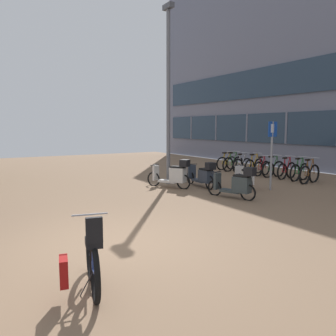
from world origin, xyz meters
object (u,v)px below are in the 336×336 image
object	(u,v)px
bicycle_rack_05	(254,166)
scooter_extra	(174,175)
bicycle_rack_06	(242,165)
scooter_far	(237,184)
bicycle_rack_01	(300,172)
scooter_mid	(245,178)
bicycle_rack_04	(262,168)
bicycle_rack_00	(309,174)
scooter_near	(203,175)
bicycle_foreground	(90,261)
parking_sign	(272,148)
lamp_post	(168,87)
bicycle_rack_03	(273,169)
bicycle_rack_02	(287,170)
bicycle_rack_08	(227,163)
bicycle_rack_07	(233,164)

from	to	relation	value
bicycle_rack_05	scooter_extra	size ratio (longest dim) A/B	0.87
bicycle_rack_06	scooter_far	bearing A→B (deg)	-134.98
bicycle_rack_01	scooter_mid	bearing A→B (deg)	-176.54
bicycle_rack_04	scooter_mid	size ratio (longest dim) A/B	0.79
bicycle_rack_00	scooter_mid	bearing A→B (deg)	171.92
bicycle_rack_05	scooter_far	bearing A→B (deg)	-140.35
bicycle_rack_01	scooter_near	world-z (taller)	bicycle_rack_01
bicycle_rack_04	bicycle_rack_05	xyz separation A→B (m)	(0.13, 0.60, 0.02)
bicycle_foreground	parking_sign	bearing A→B (deg)	26.31
bicycle_rack_01	bicycle_rack_06	world-z (taller)	bicycle_rack_01
lamp_post	bicycle_rack_03	bearing A→B (deg)	-10.34
bicycle_rack_01	bicycle_rack_02	distance (m)	0.60
lamp_post	bicycle_rack_00	bearing A→B (deg)	-29.86
bicycle_rack_08	scooter_extra	world-z (taller)	scooter_extra
bicycle_rack_01	bicycle_foreground	bearing A→B (deg)	-155.74
scooter_far	bicycle_rack_03	bearing A→B (deg)	29.65
bicycle_foreground	bicycle_rack_04	distance (m)	11.75
bicycle_rack_06	bicycle_rack_08	xyz separation A→B (m)	(0.10, 1.21, -0.01)
bicycle_rack_04	scooter_extra	distance (m)	5.03
bicycle_rack_08	bicycle_rack_05	bearing A→B (deg)	-88.11
bicycle_rack_04	bicycle_rack_05	world-z (taller)	bicycle_rack_05
bicycle_rack_04	bicycle_rack_07	bearing A→B (deg)	91.98
scooter_extra	lamp_post	size ratio (longest dim) A/B	0.25
bicycle_foreground	bicycle_rack_03	xyz separation A→B (m)	(9.93, 5.74, -0.05)
lamp_post	scooter_mid	bearing A→B (deg)	-52.45
bicycle_rack_01	bicycle_rack_05	xyz separation A→B (m)	(-0.05, 2.42, -0.00)
bicycle_rack_02	lamp_post	bearing A→B (deg)	163.14
bicycle_rack_01	bicycle_rack_04	xyz separation A→B (m)	(-0.18, 1.81, -0.02)
bicycle_rack_00	bicycle_rack_01	size ratio (longest dim) A/B	1.03
scooter_near	scooter_far	xyz separation A→B (m)	(-0.30, -2.05, 0.02)
scooter_far	bicycle_rack_08	bearing A→B (deg)	51.38
bicycle_rack_02	scooter_mid	xyz separation A→B (m)	(-3.10, -0.79, 0.03)
bicycle_rack_03	scooter_extra	world-z (taller)	scooter_extra
bicycle_rack_04	scooter_extra	bearing A→B (deg)	-173.05
parking_sign	bicycle_rack_04	bearing A→B (deg)	47.80
scooter_near	scooter_far	world-z (taller)	scooter_far
scooter_near	bicycle_rack_04	bearing A→B (deg)	14.44
scooter_far	scooter_near	bearing A→B (deg)	81.78
bicycle_foreground	scooter_extra	bearing A→B (deg)	49.55
bicycle_rack_06	lamp_post	bearing A→B (deg)	-168.48
scooter_far	scooter_extra	xyz separation A→B (m)	(-0.66, 2.49, 0.02)
bicycle_rack_03	scooter_extra	distance (m)	5.04
bicycle_rack_01	scooter_mid	xyz separation A→B (m)	(-3.13, -0.19, 0.03)
bicycle_foreground	bicycle_rack_08	bearing A→B (deg)	41.36
bicycle_foreground	bicycle_rack_01	distance (m)	11.04
bicycle_rack_01	scooter_far	bearing A→B (deg)	-164.14
bicycle_rack_08	scooter_extra	distance (m)	5.90
bicycle_rack_04	parking_sign	size ratio (longest dim) A/B	0.54
bicycle_rack_03	scooter_mid	size ratio (longest dim) A/B	0.85
bicycle_rack_07	bicycle_rack_08	bearing A→B (deg)	77.74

